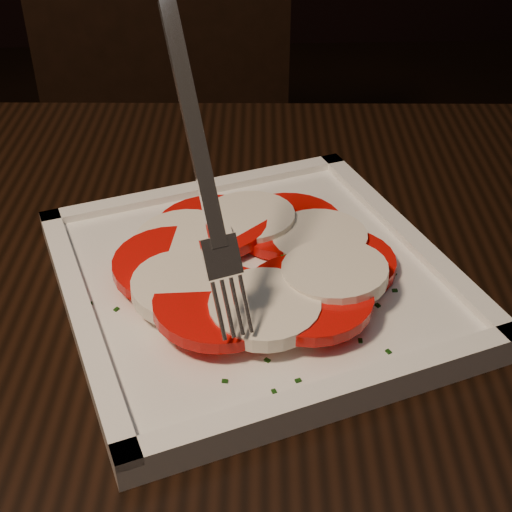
# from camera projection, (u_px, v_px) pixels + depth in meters

# --- Properties ---
(table) EXTENTS (1.24, 0.86, 0.75)m
(table) POSITION_uv_depth(u_px,v_px,m) (130.00, 466.00, 0.50)
(table) COLOR black
(table) RESTS_ON ground
(chair) EXTENTS (0.44, 0.44, 0.93)m
(chair) POSITION_uv_depth(u_px,v_px,m) (167.00, 143.00, 1.17)
(chair) COLOR black
(chair) RESTS_ON ground
(plate) EXTENTS (0.33, 0.33, 0.01)m
(plate) POSITION_uv_depth(u_px,v_px,m) (256.00, 282.00, 0.50)
(plate) COLOR white
(plate) RESTS_ON table
(caprese_salad) EXTENTS (0.21, 0.22, 0.03)m
(caprese_salad) POSITION_uv_depth(u_px,v_px,m) (256.00, 261.00, 0.49)
(caprese_salad) COLOR #E90505
(caprese_salad) RESTS_ON plate
(fork) EXTENTS (0.07, 0.11, 0.16)m
(fork) POSITION_uv_depth(u_px,v_px,m) (196.00, 161.00, 0.41)
(fork) COLOR white
(fork) RESTS_ON caprese_salad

